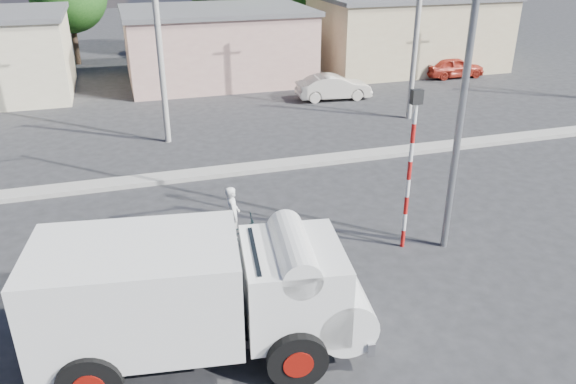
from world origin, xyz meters
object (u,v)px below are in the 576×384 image
object	(u,v)px
traffic_pole	(411,158)
streetlight	(462,65)
car_red	(454,67)
car_cream	(333,87)
truck	(204,293)
cyclist	(233,225)
bicycle	(234,234)

from	to	relation	value
traffic_pole	streetlight	world-z (taller)	streetlight
traffic_pole	car_red	bearing A→B (deg)	54.36
car_cream	car_red	distance (m)	8.92
car_red	streetlight	distance (m)	21.15
car_red	car_cream	bearing A→B (deg)	107.27
truck	traffic_pole	distance (m)	6.50
cyclist	car_cream	distance (m)	15.70
bicycle	streetlight	size ratio (longest dim) A/B	0.21
bicycle	cyclist	world-z (taller)	cyclist
bicycle	car_cream	distance (m)	15.70
bicycle	truck	bearing A→B (deg)	165.95
car_cream	cyclist	bearing A→B (deg)	153.43
car_cream	car_red	world-z (taller)	car_cream
bicycle	car_cream	world-z (taller)	car_cream
car_red	streetlight	bearing A→B (deg)	148.24
cyclist	traffic_pole	distance (m)	4.93
truck	traffic_pole	size ratio (longest dim) A/B	1.52
car_red	streetlight	xyz separation A→B (m)	(-11.29, -17.35, 4.35)
streetlight	bicycle	bearing A→B (deg)	165.04
traffic_pole	truck	bearing A→B (deg)	-154.98
car_cream	streetlight	world-z (taller)	streetlight
car_red	truck	bearing A→B (deg)	138.90
cyclist	streetlight	size ratio (longest dim) A/B	0.17
truck	bicycle	world-z (taller)	truck
streetlight	car_red	bearing A→B (deg)	56.96
cyclist	traffic_pole	xyz separation A→B (m)	(4.44, -1.14, 1.81)
bicycle	car_red	size ratio (longest dim) A/B	0.52
truck	traffic_pole	world-z (taller)	traffic_pole
cyclist	truck	bearing A→B (deg)	165.95
truck	cyclist	xyz separation A→B (m)	(1.37, 3.85, -0.67)
truck	car_red	bearing A→B (deg)	55.57
bicycle	car_red	world-z (taller)	car_red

